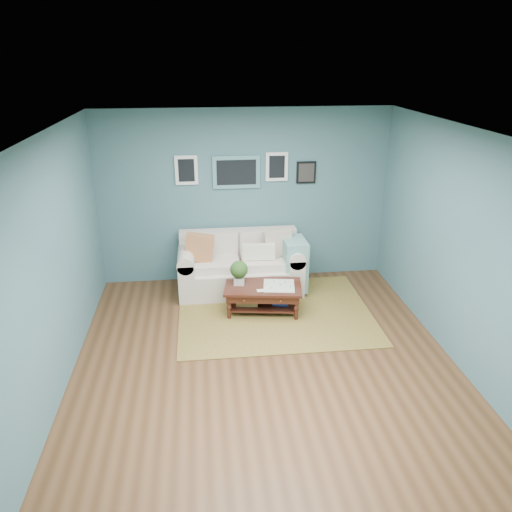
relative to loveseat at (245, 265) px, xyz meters
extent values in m
plane|color=brown|center=(0.04, -2.03, -0.40)|extent=(5.00, 5.00, 0.00)
plane|color=white|center=(0.04, -2.03, 2.30)|extent=(5.00, 5.00, 0.00)
cube|color=#446773|center=(0.04, 0.47, 0.95)|extent=(4.50, 0.02, 2.70)
cube|color=#446773|center=(0.04, -4.53, 0.95)|extent=(4.50, 0.02, 2.70)
cube|color=#446773|center=(-2.21, -2.03, 0.95)|extent=(0.02, 5.00, 2.70)
cube|color=#446773|center=(2.29, -2.03, 0.95)|extent=(0.02, 5.00, 2.70)
cube|color=teal|center=(-0.08, 0.45, 1.35)|extent=(0.72, 0.03, 0.50)
cube|color=black|center=(-0.08, 0.43, 1.35)|extent=(0.60, 0.01, 0.38)
cube|color=white|center=(-0.83, 0.45, 1.40)|extent=(0.34, 0.03, 0.44)
cube|color=white|center=(0.54, 0.45, 1.42)|extent=(0.34, 0.03, 0.44)
cube|color=black|center=(1.00, 0.45, 1.32)|extent=(0.30, 0.03, 0.34)
cube|color=brown|center=(0.34, -0.83, -0.40)|extent=(2.70, 2.16, 0.01)
cube|color=beige|center=(-0.08, -0.04, -0.20)|extent=(1.39, 0.86, 0.41)
cube|color=beige|center=(-0.08, 0.30, 0.25)|extent=(1.82, 0.22, 0.47)
cube|color=beige|center=(-0.90, -0.04, -0.10)|extent=(0.24, 0.86, 0.61)
cube|color=beige|center=(0.73, -0.04, -0.10)|extent=(0.24, 0.86, 0.61)
cylinder|color=beige|center=(-0.90, -0.04, 0.21)|extent=(0.25, 0.86, 0.25)
cylinder|color=beige|center=(0.73, -0.04, 0.21)|extent=(0.25, 0.86, 0.25)
cube|color=beige|center=(-0.46, -0.09, 0.07)|extent=(0.71, 0.55, 0.13)
cube|color=beige|center=(0.29, -0.09, 0.07)|extent=(0.71, 0.55, 0.13)
cube|color=beige|center=(-0.46, 0.18, 0.31)|extent=(0.71, 0.12, 0.35)
cube|color=beige|center=(0.29, 0.18, 0.31)|extent=(0.71, 0.12, 0.35)
cube|color=#C4673B|center=(-0.69, -0.08, 0.35)|extent=(0.47, 0.17, 0.46)
cube|color=beige|center=(0.50, -0.02, 0.35)|extent=(0.46, 0.18, 0.45)
cube|color=beige|center=(0.19, -0.13, 0.26)|extent=(0.49, 0.12, 0.24)
cube|color=#73B0AC|center=(0.73, -0.15, 0.05)|extent=(0.33, 0.54, 0.78)
cube|color=#33150E|center=(0.18, -0.76, -0.02)|extent=(1.15, 0.78, 0.04)
cube|color=#33150E|center=(0.18, -0.76, -0.09)|extent=(1.07, 0.70, 0.11)
cube|color=#33150E|center=(0.18, -0.76, -0.30)|extent=(0.97, 0.59, 0.02)
sphere|color=gold|center=(-0.11, -1.00, -0.09)|extent=(0.03, 0.03, 0.03)
sphere|color=gold|center=(0.38, -1.08, -0.09)|extent=(0.03, 0.03, 0.03)
cylinder|color=#33150E|center=(-0.32, -0.93, -0.22)|extent=(0.05, 0.05, 0.37)
cylinder|color=#33150E|center=(0.60, -1.06, -0.22)|extent=(0.05, 0.05, 0.37)
cylinder|color=#33150E|center=(-0.25, -0.45, -0.22)|extent=(0.05, 0.05, 0.37)
cylinder|color=#33150E|center=(0.67, -0.59, -0.22)|extent=(0.05, 0.05, 0.37)
cube|color=beige|center=(-0.15, -0.66, 0.05)|extent=(0.16, 0.16, 0.11)
sphere|color=#214313|center=(-0.15, -0.66, 0.22)|extent=(0.25, 0.25, 0.25)
cube|color=silver|center=(0.40, -0.79, 0.00)|extent=(0.49, 0.49, 0.01)
cube|color=tan|center=(-0.04, -0.72, -0.20)|extent=(0.33, 0.26, 0.18)
cube|color=#244090|center=(0.43, -0.78, -0.24)|extent=(0.24, 0.19, 0.10)
camera|label=1|loc=(-0.64, -7.02, 3.03)|focal=35.00mm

